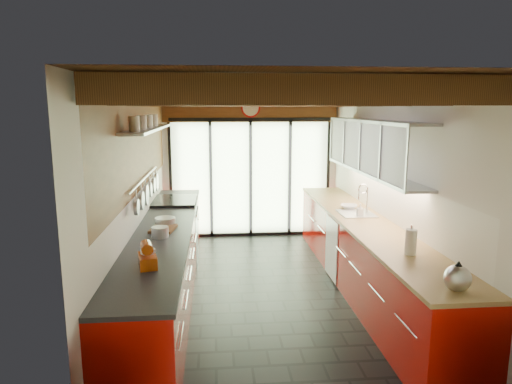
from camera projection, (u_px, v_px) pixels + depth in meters
ground at (267, 292)px, 5.91m from camera, size 5.50×5.50×0.00m
room_shell at (267, 166)px, 5.61m from camera, size 5.50×5.50×5.50m
ceiling_beams at (264, 99)px, 5.83m from camera, size 3.14×5.06×4.90m
glass_door at (251, 147)px, 8.24m from camera, size 2.95×0.10×2.90m
left_counter at (166, 261)px, 5.71m from camera, size 0.68×5.00×0.92m
range_stove at (176, 230)px, 7.13m from camera, size 0.66×0.90×0.97m
right_counter at (364, 255)px, 5.94m from camera, size 0.68×5.00×0.92m
sink_assembly at (357, 211)px, 6.24m from camera, size 0.45×0.52×0.43m
upper_cabinets_right at (373, 147)px, 5.99m from camera, size 0.34×3.00×3.00m
left_wall_fixtures at (149, 153)px, 5.70m from camera, size 0.28×2.60×0.96m
stand_mixer at (147, 257)px, 4.16m from camera, size 0.21×0.30×0.24m
pot_large at (160, 232)px, 5.11m from camera, size 0.22×0.22×0.12m
pot_small at (165, 221)px, 5.64m from camera, size 0.27×0.27×0.10m
cutting_board at (163, 229)px, 5.43m from camera, size 0.32×0.41×0.03m
kettle at (458, 277)px, 3.63m from camera, size 0.24×0.28×0.25m
paper_towel at (411, 242)px, 4.49m from camera, size 0.14×0.14×0.30m
soap_bottle at (360, 210)px, 6.06m from camera, size 0.09×0.09×0.18m
bowl at (349, 207)px, 6.57m from camera, size 0.30×0.30×0.06m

